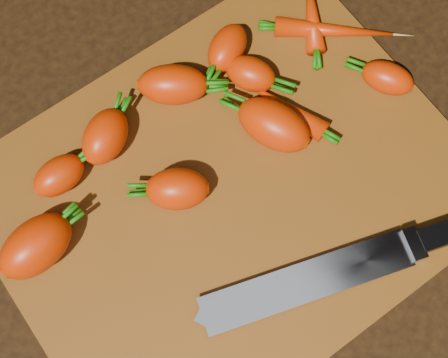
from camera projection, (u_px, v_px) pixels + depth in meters
ground at (229, 196)px, 0.70m from camera, size 2.00×2.00×0.01m
cutting_board at (229, 193)px, 0.68m from camera, size 0.50×0.40×0.01m
carrot_0 at (36, 246)px, 0.63m from camera, size 0.09×0.06×0.05m
carrot_1 at (177, 189)px, 0.66m from camera, size 0.08×0.07×0.05m
carrot_2 at (173, 85)px, 0.69m from camera, size 0.09×0.08×0.05m
carrot_3 at (274, 125)px, 0.68m from camera, size 0.08×0.10×0.05m
carrot_4 at (227, 48)px, 0.71m from camera, size 0.07×0.06×0.04m
carrot_5 at (59, 176)px, 0.66m from camera, size 0.06×0.04×0.04m
carrot_6 at (388, 78)px, 0.70m from camera, size 0.06×0.07×0.04m
carrot_7 at (311, 11)px, 0.74m from camera, size 0.08×0.10×0.02m
carrot_8 at (334, 30)px, 0.73m from camera, size 0.12×0.11×0.02m
carrot_9 at (288, 109)px, 0.70m from camera, size 0.05×0.10×0.03m
carrot_10 at (250, 74)px, 0.70m from camera, size 0.06×0.07×0.04m
carrot_11 at (105, 136)px, 0.68m from camera, size 0.08×0.07×0.05m
knife at (327, 275)px, 0.64m from camera, size 0.36×0.14×0.02m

